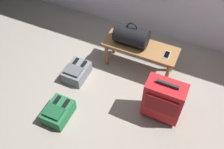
{
  "coord_description": "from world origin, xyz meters",
  "views": [
    {
      "loc": [
        0.67,
        -1.66,
        2.75
      ],
      "look_at": [
        -0.2,
        0.26,
        0.25
      ],
      "focal_mm": 40.89,
      "sensor_mm": 36.0,
      "label": 1
    }
  ],
  "objects_px": {
    "bench": "(140,50)",
    "suitcase_upright_red": "(163,100)",
    "duffel_bag_black": "(131,36)",
    "backpack_green": "(58,112)",
    "cell_phone": "(167,55)",
    "backpack_grey": "(77,72)"
  },
  "relations": [
    {
      "from": "bench",
      "to": "backpack_grey",
      "type": "height_order",
      "value": "bench"
    },
    {
      "from": "backpack_grey",
      "to": "suitcase_upright_red",
      "type": "bearing_deg",
      "value": -5.46
    },
    {
      "from": "duffel_bag_black",
      "to": "backpack_grey",
      "type": "height_order",
      "value": "duffel_bag_black"
    },
    {
      "from": "suitcase_upright_red",
      "to": "cell_phone",
      "type": "bearing_deg",
      "value": 104.72
    },
    {
      "from": "suitcase_upright_red",
      "to": "bench",
      "type": "bearing_deg",
      "value": 129.53
    },
    {
      "from": "duffel_bag_black",
      "to": "backpack_green",
      "type": "distance_m",
      "value": 1.34
    },
    {
      "from": "cell_phone",
      "to": "suitcase_upright_red",
      "type": "xyz_separation_m",
      "value": [
        0.16,
        -0.62,
        -0.1
      ]
    },
    {
      "from": "cell_phone",
      "to": "backpack_grey",
      "type": "distance_m",
      "value": 1.23
    },
    {
      "from": "suitcase_upright_red",
      "to": "backpack_grey",
      "type": "relative_size",
      "value": 1.64
    },
    {
      "from": "backpack_green",
      "to": "backpack_grey",
      "type": "height_order",
      "value": "same"
    },
    {
      "from": "bench",
      "to": "duffel_bag_black",
      "type": "relative_size",
      "value": 2.27
    },
    {
      "from": "bench",
      "to": "duffel_bag_black",
      "type": "xyz_separation_m",
      "value": [
        -0.14,
        0.0,
        0.2
      ]
    },
    {
      "from": "suitcase_upright_red",
      "to": "backpack_grey",
      "type": "height_order",
      "value": "suitcase_upright_red"
    },
    {
      "from": "duffel_bag_black",
      "to": "suitcase_upright_red",
      "type": "bearing_deg",
      "value": -43.78
    },
    {
      "from": "backpack_grey",
      "to": "bench",
      "type": "bearing_deg",
      "value": 35.87
    },
    {
      "from": "duffel_bag_black",
      "to": "backpack_green",
      "type": "height_order",
      "value": "duffel_bag_black"
    },
    {
      "from": "suitcase_upright_red",
      "to": "backpack_green",
      "type": "bearing_deg",
      "value": -154.56
    },
    {
      "from": "bench",
      "to": "suitcase_upright_red",
      "type": "distance_m",
      "value": 0.82
    },
    {
      "from": "bench",
      "to": "suitcase_upright_red",
      "type": "relative_size",
      "value": 1.6
    },
    {
      "from": "suitcase_upright_red",
      "to": "backpack_green",
      "type": "height_order",
      "value": "suitcase_upright_red"
    },
    {
      "from": "bench",
      "to": "duffel_bag_black",
      "type": "distance_m",
      "value": 0.24
    },
    {
      "from": "duffel_bag_black",
      "to": "backpack_green",
      "type": "bearing_deg",
      "value": -111.57
    }
  ]
}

